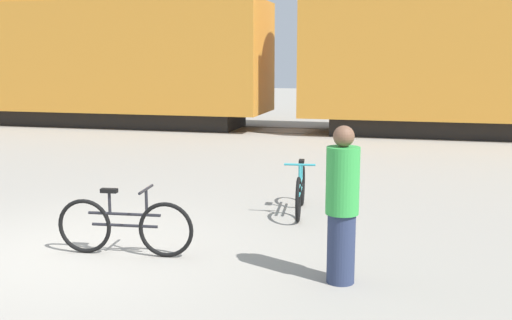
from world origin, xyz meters
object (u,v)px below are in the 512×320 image
bicycle_black (125,226)px  person_in_green (342,205)px  freight_train (285,39)px  bicycle_teal (301,191)px

bicycle_black → person_in_green: bearing=-5.4°
freight_train → bicycle_black: (0.69, -12.77, -2.58)m
freight_train → bicycle_black: 13.05m
freight_train → person_in_green: size_ratio=14.92×
freight_train → person_in_green: bearing=-75.8°
freight_train → person_in_green: 13.59m
bicycle_black → person_in_green: person_in_green is taller
bicycle_black → bicycle_teal: (1.69, 2.48, -0.01)m
freight_train → bicycle_teal: (2.38, -10.29, -2.59)m
freight_train → bicycle_teal: bearing=-77.0°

